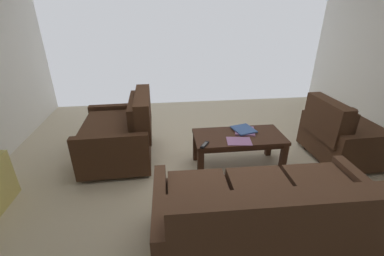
% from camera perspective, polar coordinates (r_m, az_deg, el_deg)
% --- Properties ---
extents(ground_plane, '(5.68, 5.59, 0.01)m').
position_cam_1_polar(ground_plane, '(3.23, 5.05, -10.89)').
color(ground_plane, beige).
extents(sofa_main, '(1.86, 0.93, 0.83)m').
position_cam_1_polar(sofa_main, '(2.29, 16.48, -18.40)').
color(sofa_main, black).
rests_on(sofa_main, ground).
extents(loveseat_near, '(0.92, 1.14, 0.91)m').
position_cam_1_polar(loveseat_near, '(3.54, -15.37, -1.19)').
color(loveseat_near, black).
rests_on(loveseat_near, ground).
extents(coffee_table, '(1.12, 0.54, 0.45)m').
position_cam_1_polar(coffee_table, '(3.28, 10.34, -2.74)').
color(coffee_table, '#3D2316').
rests_on(coffee_table, ground).
extents(armchair_side, '(0.86, 0.94, 0.85)m').
position_cam_1_polar(armchair_side, '(3.96, 30.34, -1.42)').
color(armchair_side, black).
rests_on(armchair_side, ground).
extents(book_stack, '(0.32, 0.33, 0.04)m').
position_cam_1_polar(book_stack, '(3.35, 11.54, -0.46)').
color(book_stack, '#996699').
rests_on(book_stack, coffee_table).
extents(tv_remote, '(0.12, 0.16, 0.02)m').
position_cam_1_polar(tv_remote, '(2.96, 2.82, -3.75)').
color(tv_remote, black).
rests_on(tv_remote, coffee_table).
extents(loose_magazine, '(0.31, 0.25, 0.01)m').
position_cam_1_polar(loose_magazine, '(3.10, 10.43, -2.91)').
color(loose_magazine, '#996699').
rests_on(loose_magazine, coffee_table).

